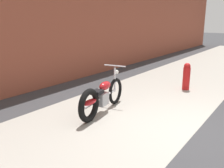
% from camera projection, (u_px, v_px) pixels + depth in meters
% --- Properties ---
extents(ground_plane, '(80.00, 80.00, 0.00)m').
position_uv_depth(ground_plane, '(195.00, 134.00, 4.72)').
color(ground_plane, '#38383A').
extents(sidewalk_slab, '(36.00, 3.50, 0.01)m').
position_uv_depth(sidewalk_slab, '(119.00, 114.00, 5.70)').
color(sidewalk_slab, '#9E998E').
rests_on(sidewalk_slab, ground).
extents(brick_building_wall, '(36.00, 0.50, 4.85)m').
position_uv_depth(brick_building_wall, '(19.00, 9.00, 7.03)').
color(brick_building_wall, brown).
rests_on(brick_building_wall, ground).
extents(motorcycle_red, '(2.00, 0.61, 1.03)m').
position_uv_depth(motorcycle_red, '(100.00, 98.00, 5.62)').
color(motorcycle_red, black).
rests_on(motorcycle_red, ground).
extents(fire_hydrant, '(0.22, 0.22, 0.84)m').
position_uv_depth(fire_hydrant, '(186.00, 76.00, 7.62)').
color(fire_hydrant, red).
rests_on(fire_hydrant, ground).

